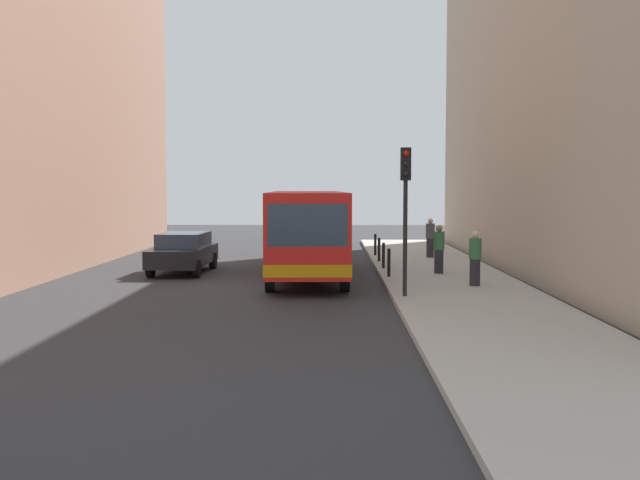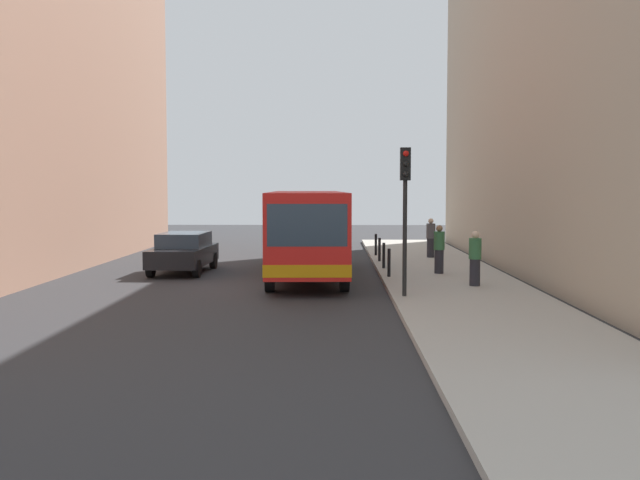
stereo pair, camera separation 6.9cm
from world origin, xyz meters
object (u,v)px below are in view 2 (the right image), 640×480
(car_behind_bus, at_px, (305,236))
(traffic_light, at_px, (405,193))
(car_beside_bus, at_px, (184,252))
(pedestrian_near_signal, at_px, (475,258))
(pedestrian_mid_sidewalk, at_px, (439,249))
(pedestrian_far_sidewalk, at_px, (431,238))
(bollard_near, at_px, (389,263))
(bollard_mid, at_px, (384,255))
(bollard_far, at_px, (379,250))
(bollard_farthest, at_px, (376,245))
(bus, at_px, (307,228))

(car_behind_bus, distance_m, traffic_light, 16.53)
(car_beside_bus, xyz_separation_m, pedestrian_near_signal, (9.88, -4.73, 0.21))
(pedestrian_near_signal, bearing_deg, pedestrian_mid_sidewalk, 169.44)
(pedestrian_far_sidewalk, bearing_deg, bollard_near, 128.06)
(traffic_light, relative_size, pedestrian_mid_sidewalk, 2.42)
(car_behind_bus, relative_size, bollard_near, 4.72)
(bollard_mid, bearing_deg, pedestrian_mid_sidewalk, -42.02)
(pedestrian_near_signal, bearing_deg, bollard_far, 176.55)
(traffic_light, bearing_deg, bollard_mid, 90.79)
(bollard_farthest, xyz_separation_m, pedestrian_near_signal, (2.46, -10.38, 0.36))
(bus, relative_size, car_beside_bus, 2.49)
(traffic_light, bearing_deg, pedestrian_mid_sidewalk, 72.84)
(car_beside_bus, relative_size, pedestrian_mid_sidewalk, 2.63)
(traffic_light, relative_size, bollard_mid, 4.32)
(bus, relative_size, pedestrian_far_sidewalk, 6.61)
(traffic_light, relative_size, pedestrian_near_signal, 2.44)
(bus, relative_size, traffic_light, 2.71)
(car_behind_bus, xyz_separation_m, bollard_farthest, (3.26, -3.43, -0.16))
(bollard_near, relative_size, pedestrian_mid_sidewalk, 0.56)
(traffic_light, bearing_deg, car_beside_bus, 137.21)
(bollard_mid, bearing_deg, traffic_light, -89.21)
(car_behind_bus, relative_size, pedestrian_far_sidewalk, 2.67)
(car_behind_bus, height_order, bollard_far, car_behind_bus)
(car_behind_bus, bearing_deg, bollard_near, 103.05)
(bollard_near, distance_m, bollard_mid, 2.68)
(bollard_near, height_order, pedestrian_mid_sidewalk, pedestrian_mid_sidewalk)
(car_beside_bus, bearing_deg, pedestrian_far_sidewalk, -152.22)
(bollard_mid, relative_size, bollard_far, 1.00)
(bus, xyz_separation_m, bollard_far, (2.82, 4.03, -1.10))
(car_behind_bus, xyz_separation_m, pedestrian_far_sidewalk, (5.56, -4.37, 0.20))
(pedestrian_near_signal, xyz_separation_m, pedestrian_far_sidewalk, (-0.15, 9.43, -0.00))
(bollard_near, bearing_deg, bollard_farthest, 90.00)
(bollard_mid, height_order, pedestrian_far_sidewalk, pedestrian_far_sidewalk)
(pedestrian_near_signal, bearing_deg, bus, -145.89)
(car_beside_bus, xyz_separation_m, bollard_mid, (7.43, 0.28, -0.16))
(car_behind_bus, height_order, pedestrian_far_sidewalk, pedestrian_far_sidewalk)
(bollard_farthest, distance_m, pedestrian_near_signal, 10.67)
(bollard_near, xyz_separation_m, bollard_farthest, (0.00, 8.05, 0.00))
(bollard_near, bearing_deg, car_behind_bus, 105.87)
(bollard_far, bearing_deg, bollard_farthest, 90.00)
(car_beside_bus, xyz_separation_m, bollard_farthest, (7.43, 5.64, -0.16))
(car_beside_bus, bearing_deg, bollard_farthest, -140.76)
(pedestrian_near_signal, height_order, pedestrian_far_sidewalk, pedestrian_near_signal)
(traffic_light, bearing_deg, bus, 116.37)
(pedestrian_mid_sidewalk, bearing_deg, bus, 97.40)
(bollard_mid, distance_m, pedestrian_near_signal, 5.59)
(pedestrian_near_signal, bearing_deg, car_behind_bus, -178.65)
(bollard_far, relative_size, bollard_farthest, 1.00)
(pedestrian_near_signal, relative_size, pedestrian_mid_sidewalk, 0.99)
(car_beside_bus, bearing_deg, bollard_mid, -175.86)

